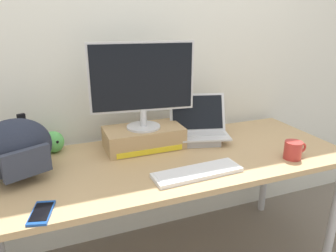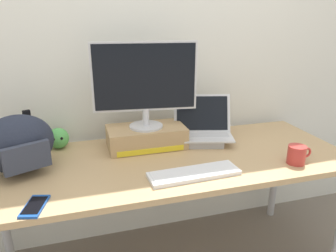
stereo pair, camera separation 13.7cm
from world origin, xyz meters
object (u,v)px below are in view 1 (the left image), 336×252
Objects in this scene: desktop_monitor at (142,83)px; open_laptop at (199,132)px; cell_phone at (42,213)px; toner_box_yellow at (144,138)px; messenger_backpack at (15,149)px; external_keyboard at (197,172)px; plush_toy at (53,142)px; coffee_mug at (293,150)px.

desktop_monitor reaches higher than open_laptop.
open_laptop is 1.01m from cell_phone.
desktop_monitor is at bearing -99.52° from toner_box_yellow.
messenger_backpack is (-0.65, -0.12, 0.08)m from toner_box_yellow.
cell_phone is at bearing -176.38° from external_keyboard.
toner_box_yellow is at bearing -168.36° from open_laptop.
cell_phone is at bearing -132.19° from desktop_monitor.
desktop_monitor is 1.28× the size of external_keyboard.
desktop_monitor is at bearing -168.16° from open_laptop.
cell_phone is (-0.56, -0.48, -0.37)m from desktop_monitor.
messenger_backpack is (-0.99, -0.10, 0.08)m from open_laptop.
cell_phone is (-0.56, -0.48, -0.05)m from toner_box_yellow.
plush_toy is at bearing 165.99° from toner_box_yellow.
cell_phone is at bearing -137.54° from open_laptop.
toner_box_yellow is 3.71× the size of plush_toy.
toner_box_yellow is 0.99× the size of external_keyboard.
plush_toy is (0.17, 0.24, -0.08)m from messenger_backpack.
plush_toy is (0.07, 0.60, 0.05)m from cell_phone.
desktop_monitor is 0.59m from plush_toy.
external_keyboard is at bearing -102.06° from open_laptop.
cell_phone is 0.61m from plush_toy.
coffee_mug is (0.55, -0.02, 0.04)m from external_keyboard.
external_keyboard is 1.09× the size of messenger_backpack.
coffee_mug is at bearing -34.39° from open_laptop.
desktop_monitor is at bearing -14.15° from plush_toy.
toner_box_yellow is at bearing 147.92° from coffee_mug.
desktop_monitor is 4.27× the size of coffee_mug.
toner_box_yellow is 0.44m from external_keyboard.
messenger_backpack is at bearing 166.95° from coffee_mug.
messenger_backpack is 0.30m from plush_toy.
cell_phone is at bearing -139.15° from toner_box_yellow.
toner_box_yellow is 0.74m from cell_phone.
plush_toy is at bearing -174.59° from open_laptop.
coffee_mug is (0.69, -0.43, -0.33)m from desktop_monitor.
plush_toy reaches higher than cell_phone.
plush_toy is at bearing 172.87° from desktop_monitor.
plush_toy is (-1.17, 0.55, 0.01)m from coffee_mug.
coffee_mug reaches higher than cell_phone.
open_laptop reaches higher than external_keyboard.
open_laptop is 0.83m from plush_toy.
coffee_mug is at bearing -32.08° from toner_box_yellow.
messenger_backpack is (-0.65, -0.12, -0.24)m from desktop_monitor.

